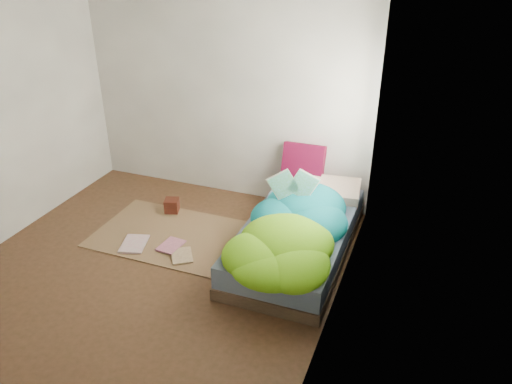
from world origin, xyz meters
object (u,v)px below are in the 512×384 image
(bed, at_px, (297,238))
(floor_book_b, at_px, (163,243))
(open_book, at_px, (294,176))
(pillow_magenta, at_px, (303,164))
(floor_book_a, at_px, (123,244))
(wooden_box, at_px, (172,205))

(bed, xyz_separation_m, floor_book_b, (-1.35, -0.38, -0.14))
(bed, xyz_separation_m, open_book, (-0.09, 0.11, 0.64))
(pillow_magenta, xyz_separation_m, floor_book_a, (-1.53, -1.44, -0.55))
(pillow_magenta, distance_m, floor_book_b, 1.80)
(pillow_magenta, relative_size, floor_book_a, 1.38)
(open_book, relative_size, floor_book_a, 1.20)
(wooden_box, bearing_deg, pillow_magenta, 24.15)
(pillow_magenta, height_order, wooden_box, pillow_magenta)
(open_book, distance_m, wooden_box, 1.68)
(pillow_magenta, height_order, floor_book_a, pillow_magenta)
(pillow_magenta, relative_size, wooden_box, 3.04)
(bed, distance_m, floor_book_b, 1.41)
(wooden_box, distance_m, floor_book_b, 0.71)
(open_book, height_order, floor_book_b, open_book)
(bed, height_order, open_book, open_book)
(wooden_box, relative_size, floor_book_b, 0.55)
(pillow_magenta, relative_size, open_book, 1.15)
(wooden_box, bearing_deg, floor_book_a, -99.46)
(floor_book_a, relative_size, floor_book_b, 1.22)
(open_book, distance_m, floor_book_b, 1.56)
(floor_book_b, bearing_deg, open_book, 26.26)
(wooden_box, distance_m, floor_book_a, 0.82)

